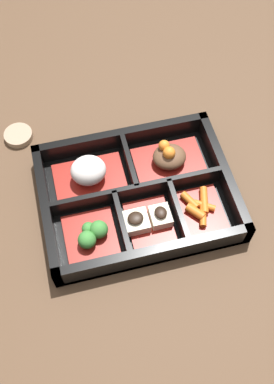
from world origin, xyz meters
TOP-DOWN VIEW (x-y plane):
  - ground_plane at (0.00, 0.00)m, footprint 3.00×3.00m
  - bento_base at (0.00, 0.00)m, footprint 0.31×0.24m
  - bento_rim at (0.00, -0.00)m, footprint 0.31×0.24m
  - bowl_rice at (-0.07, 0.05)m, footprint 0.12×0.08m
  - bowl_stew at (0.07, 0.05)m, footprint 0.12×0.08m
  - bowl_greens at (-0.09, -0.06)m, footprint 0.08×0.08m
  - bowl_tofu at (0.00, -0.05)m, footprint 0.08×0.08m
  - bowl_carrots at (0.09, -0.05)m, footprint 0.07×0.08m
  - sauce_dish at (-0.18, 0.18)m, footprint 0.05×0.05m

SIDE VIEW (x-z plane):
  - ground_plane at x=0.00m, z-range 0.00..0.00m
  - bento_base at x=0.00m, z-range 0.00..0.01m
  - sauce_dish at x=-0.18m, z-range 0.00..0.01m
  - bowl_carrots at x=0.09m, z-range 0.01..0.03m
  - bowl_tofu at x=0.00m, z-range 0.01..0.04m
  - bento_rim at x=0.00m, z-range 0.00..0.05m
  - bowl_greens at x=-0.09m, z-range 0.01..0.04m
  - bowl_stew at x=0.07m, z-range 0.00..0.05m
  - bowl_rice at x=-0.07m, z-range 0.01..0.06m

